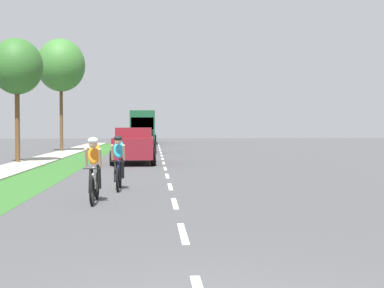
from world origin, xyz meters
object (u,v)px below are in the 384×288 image
(pickup_black, at_px, (141,141))
(cyclist_lead, at_px, (94,169))
(cyclist_trailing, at_px, (119,162))
(street_tree_near, at_px, (17,67))
(sedan_blue, at_px, (144,138))
(street_tree_far, at_px, (61,66))
(suv_maroon, at_px, (134,144))
(bus_dark_green, at_px, (143,126))

(pickup_black, bearing_deg, cyclist_lead, -91.12)
(cyclist_trailing, relative_size, pickup_black, 0.34)
(cyclist_lead, relative_size, street_tree_near, 0.27)
(cyclist_trailing, height_order, sedan_blue, cyclist_trailing)
(cyclist_trailing, xyz_separation_m, street_tree_far, (-5.83, 24.33, 5.56))
(cyclist_lead, distance_m, street_tree_far, 27.98)
(sedan_blue, bearing_deg, street_tree_near, -105.93)
(cyclist_lead, relative_size, suv_maroon, 0.37)
(suv_maroon, distance_m, sedan_blue, 21.91)
(pickup_black, distance_m, bus_dark_green, 20.66)
(cyclist_lead, distance_m, bus_dark_green, 45.43)
(sedan_blue, height_order, street_tree_far, street_tree_far)
(suv_maroon, bearing_deg, street_tree_far, 113.79)
(street_tree_near, xyz_separation_m, street_tree_far, (0.06, 12.38, 1.52))
(suv_maroon, bearing_deg, bus_dark_green, 90.29)
(cyclist_trailing, relative_size, sedan_blue, 0.40)
(cyclist_lead, xyz_separation_m, bus_dark_green, (0.29, 45.41, 1.17))
(cyclist_trailing, xyz_separation_m, pickup_black, (0.07, 22.23, 0.02))
(cyclist_lead, bearing_deg, pickup_black, 88.88)
(cyclist_trailing, xyz_separation_m, bus_dark_green, (-0.12, 42.86, 1.17))
(sedan_blue, bearing_deg, cyclist_trailing, -90.16)
(street_tree_far, bearing_deg, sedan_blue, 55.39)
(sedan_blue, bearing_deg, suv_maroon, -90.15)
(bus_dark_green, bearing_deg, cyclist_trailing, -89.83)
(suv_maroon, bearing_deg, sedan_blue, 89.85)
(sedan_blue, xyz_separation_m, street_tree_far, (-5.93, -8.59, 5.60))
(cyclist_lead, height_order, pickup_black, pickup_black)
(sedan_blue, xyz_separation_m, street_tree_near, (-5.98, -20.96, 4.08))
(suv_maroon, xyz_separation_m, pickup_black, (0.04, 11.22, -0.12))
(cyclist_trailing, bearing_deg, pickup_black, 89.82)
(pickup_black, distance_m, street_tree_far, 8.37)
(sedan_blue, height_order, bus_dark_green, bus_dark_green)
(street_tree_near, height_order, street_tree_far, street_tree_far)
(pickup_black, xyz_separation_m, street_tree_near, (-5.96, -10.28, 4.03))
(cyclist_lead, distance_m, cyclist_trailing, 2.58)
(suv_maroon, height_order, pickup_black, suv_maroon)
(pickup_black, bearing_deg, cyclist_trailing, -90.18)
(bus_dark_green, distance_m, street_tree_far, 19.88)
(street_tree_far, bearing_deg, pickup_black, -19.56)
(cyclist_lead, relative_size, street_tree_far, 0.21)
(street_tree_far, bearing_deg, cyclist_lead, -78.60)
(street_tree_near, bearing_deg, street_tree_far, 89.73)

